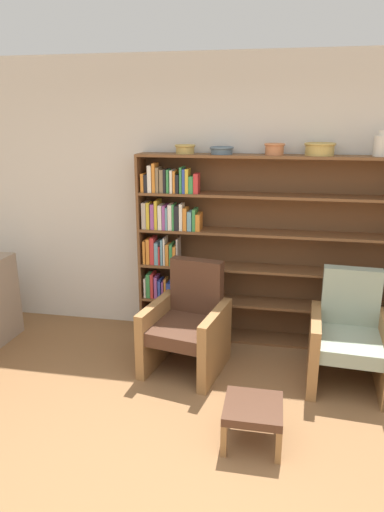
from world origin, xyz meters
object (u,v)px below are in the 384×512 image
(bookshelf, at_px, (242,250))
(armchair_cushioned, at_px, (349,338))
(bowl_copper, at_px, (185,148))
(armchair_leather, at_px, (188,325))
(bowl_brass, at_px, (320,148))
(bowl_terracotta, at_px, (275,148))
(bowl_sage, at_px, (222,150))
(vase_tall, at_px, (382,145))
(footstool, at_px, (253,411))

(bookshelf, height_order, armchair_cushioned, bookshelf)
(bowl_copper, xyz_separation_m, armchair_leather, (0.15, -0.65, -1.49))
(bowl_brass, xyz_separation_m, armchair_leather, (-1.07, -0.65, -1.51))
(bowl_terracotta, bearing_deg, bowl_copper, 180.00)
(bowl_sage, bearing_deg, vase_tall, 0.00)
(bowl_brass, bearing_deg, bookshelf, 178.49)
(bowl_terracotta, relative_size, vase_tall, 0.86)
(bowl_copper, relative_size, bowl_terracotta, 1.04)
(bowl_copper, xyz_separation_m, bowl_sage, (0.34, 0.00, -0.01))
(bowl_terracotta, xyz_separation_m, armchair_cushioned, (0.70, -0.65, -1.50))
(bowl_copper, relative_size, armchair_cushioned, 0.21)
(bookshelf, height_order, vase_tall, vase_tall)
(bowl_sage, relative_size, armchair_leather, 0.24)
(bowl_brass, distance_m, vase_tall, 0.52)
(bookshelf, relative_size, bowl_sage, 11.53)
(bookshelf, height_order, footstool, bookshelf)
(bowl_copper, distance_m, armchair_cushioned, 2.23)
(bowl_terracotta, xyz_separation_m, armchair_leather, (-0.67, -0.65, -1.50))
(vase_tall, relative_size, armchair_cushioned, 0.23)
(bowl_copper, bearing_deg, vase_tall, 0.00)
(bowl_copper, bearing_deg, armchair_leather, -76.96)
(armchair_leather, bearing_deg, bookshelf, -110.83)
(armchair_cushioned, distance_m, footstool, 1.20)
(bowl_brass, distance_m, armchair_leather, 1.96)
(bowl_sage, height_order, bowl_terracotta, bowl_terracotta)
(vase_tall, height_order, armchair_leather, vase_tall)
(bowl_copper, height_order, footstool, bowl_copper)
(bowl_copper, bearing_deg, bookshelf, 1.76)
(bookshelf, distance_m, vase_tall, 1.54)
(bowl_terracotta, distance_m, footstool, 2.28)
(footstool, bearing_deg, armchair_cushioned, 51.57)
(bowl_copper, bearing_deg, armchair_cushioned, -22.98)
(armchair_leather, bearing_deg, footstool, 135.62)
(armchair_leather, relative_size, footstool, 2.38)
(bookshelf, xyz_separation_m, bowl_terracotta, (0.26, -0.02, 0.97))
(bowl_terracotta, distance_m, bowl_brass, 0.40)
(bowl_terracotta, xyz_separation_m, footstool, (-0.04, -1.57, -1.65))
(bookshelf, bearing_deg, bowl_terracotta, -3.82)
(bookshelf, bearing_deg, armchair_leather, -121.94)
(bowl_sage, bearing_deg, bookshelf, 4.49)
(bookshelf, xyz_separation_m, bowl_copper, (-0.56, -0.02, 0.96))
(armchair_leather, bearing_deg, bowl_copper, -65.85)
(bowl_sage, distance_m, armchair_leather, 1.63)
(bowl_sage, xyz_separation_m, bowl_terracotta, (0.48, 0.00, 0.02))
(bowl_copper, height_order, bowl_sage, bowl_copper)
(bowl_brass, height_order, armchair_cushioned, bowl_brass)
(vase_tall, relative_size, footstool, 0.55)
(bowl_copper, bearing_deg, footstool, -63.44)
(bowl_brass, bearing_deg, footstool, -105.32)
(footstool, bearing_deg, bowl_brass, 74.68)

